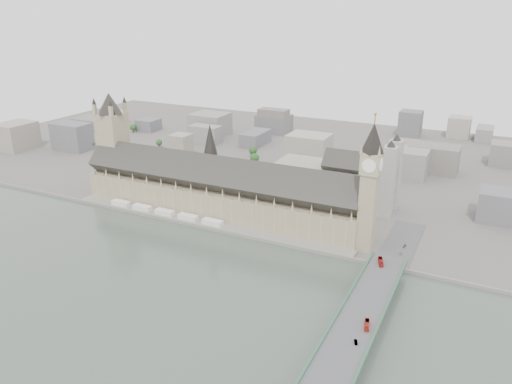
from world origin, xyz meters
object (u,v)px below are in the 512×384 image
at_px(red_bus_south, 367,325).
at_px(car_silver, 356,342).
at_px(palace_of_westminster, 218,190).
at_px(victoria_tower, 113,138).
at_px(westminster_bridge, 363,316).
at_px(elizabeth_tower, 370,179).
at_px(westminster_abbey, 362,181).
at_px(red_bus_north, 381,262).
at_px(car_approach, 404,246).

height_order(red_bus_south, car_silver, red_bus_south).
relative_size(red_bus_south, car_silver, 2.45).
bearing_deg(palace_of_westminster, victoria_tower, 177.04).
relative_size(westminster_bridge, car_silver, 76.65).
distance_m(palace_of_westminster, elizabeth_tower, 142.94).
distance_m(westminster_bridge, car_silver, 34.60).
distance_m(palace_of_westminster, westminster_abbey, 134.09).
height_order(victoria_tower, red_bus_north, victoria_tower).
distance_m(elizabeth_tower, car_silver, 140.57).
xyz_separation_m(victoria_tower, car_silver, (288.70, -147.28, -44.26)).
distance_m(car_silver, car_approach, 126.08).
relative_size(palace_of_westminster, car_approach, 52.73).
height_order(victoria_tower, westminster_bridge, victoria_tower).
bearing_deg(westminster_abbey, red_bus_north, -68.98).
relative_size(westminster_bridge, car_approach, 64.67).
bearing_deg(red_bus_south, car_silver, -108.15).
bearing_deg(westminster_bridge, elizabeth_tower, 104.11).
bearing_deg(red_bus_north, westminster_abbey, 92.69).
distance_m(elizabeth_tower, car_approach, 56.10).
distance_m(red_bus_north, car_silver, 93.17).
distance_m(westminster_bridge, westminster_abbey, 190.56).
bearing_deg(elizabeth_tower, victoria_tower, 176.04).
bearing_deg(red_bus_south, elizabeth_tower, 92.46).
height_order(westminster_abbey, car_silver, westminster_abbey).
xyz_separation_m(red_bus_north, red_bus_south, (9.93, -76.06, -0.17)).
xyz_separation_m(elizabeth_tower, victoria_tower, (-260.00, 18.00, -2.88)).
bearing_deg(victoria_tower, red_bus_south, -24.21).
height_order(palace_of_westminster, elizabeth_tower, elizabeth_tower).
distance_m(elizabeth_tower, red_bus_north, 62.32).
distance_m(westminster_abbey, car_silver, 223.80).
bearing_deg(elizabeth_tower, car_approach, -6.05).
xyz_separation_m(palace_of_westminster, westminster_bridge, (162.00, -107.20, -17.58)).
distance_m(westminster_bridge, red_bus_south, 19.33).
distance_m(westminster_abbey, car_approach, 107.84).
xyz_separation_m(elizabeth_tower, car_silver, (28.70, -129.28, -47.14)).
distance_m(elizabeth_tower, red_bus_south, 125.45).
height_order(westminster_bridge, car_silver, car_silver).
bearing_deg(palace_of_westminster, red_bus_north, -16.92).
relative_size(westminster_bridge, red_bus_north, 27.95).
bearing_deg(elizabeth_tower, red_bus_north, -60.81).
relative_size(westminster_bridge, westminster_abbey, 4.78).
bearing_deg(palace_of_westminster, westminster_abbey, 34.17).
xyz_separation_m(victoria_tower, red_bus_north, (280.39, -54.49, -43.34)).
xyz_separation_m(red_bus_north, car_approach, (9.91, 33.28, -0.89)).
bearing_deg(red_bus_south, car_approach, 77.39).
xyz_separation_m(westminster_abbey, red_bus_north, (47.46, -123.49, -13.21)).
distance_m(elizabeth_tower, victoria_tower, 260.64).
relative_size(westminster_abbey, car_silver, 16.04).
bearing_deg(car_approach, palace_of_westminster, 178.41).
bearing_deg(red_bus_north, red_bus_south, -100.90).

